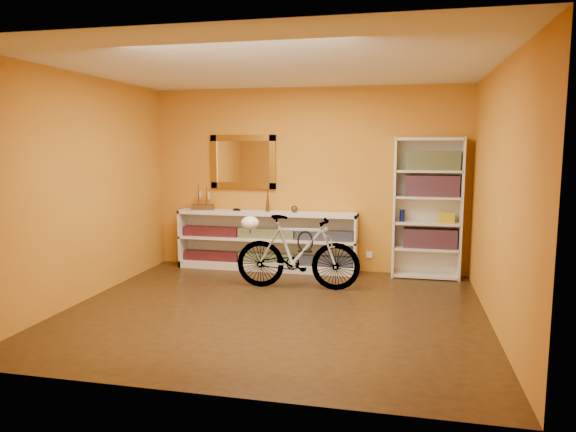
% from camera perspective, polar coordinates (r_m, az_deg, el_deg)
% --- Properties ---
extents(floor, '(4.50, 4.00, 0.01)m').
position_cam_1_polar(floor, '(5.82, -1.50, -10.28)').
color(floor, black).
rests_on(floor, ground).
extents(ceiling, '(4.50, 4.00, 0.01)m').
position_cam_1_polar(ceiling, '(5.59, -1.60, 16.05)').
color(ceiling, silver).
rests_on(ceiling, ground).
extents(back_wall, '(4.50, 0.01, 2.60)m').
position_cam_1_polar(back_wall, '(7.51, 2.14, 3.96)').
color(back_wall, '#BD731C').
rests_on(back_wall, ground).
extents(left_wall, '(0.01, 4.00, 2.60)m').
position_cam_1_polar(left_wall, '(6.48, -21.31, 2.83)').
color(left_wall, '#BD731C').
rests_on(left_wall, ground).
extents(right_wall, '(0.01, 4.00, 2.60)m').
position_cam_1_polar(right_wall, '(5.48, 22.03, 1.98)').
color(right_wall, '#BD731C').
rests_on(right_wall, ground).
extents(gilt_mirror, '(0.98, 0.06, 0.78)m').
position_cam_1_polar(gilt_mirror, '(7.69, -4.93, 5.89)').
color(gilt_mirror, '#855E18').
rests_on(gilt_mirror, back_wall).
extents(wall_socket, '(0.09, 0.02, 0.09)m').
position_cam_1_polar(wall_socket, '(7.53, 8.84, -4.18)').
color(wall_socket, silver).
rests_on(wall_socket, back_wall).
extents(console_unit, '(2.60, 0.35, 0.85)m').
position_cam_1_polar(console_unit, '(7.56, -2.35, -2.70)').
color(console_unit, silver).
rests_on(console_unit, floor).
extents(cd_row_lower, '(2.50, 0.13, 0.14)m').
position_cam_1_polar(cd_row_lower, '(7.59, -2.38, -4.62)').
color(cd_row_lower, black).
rests_on(cd_row_lower, console_unit).
extents(cd_row_upper, '(2.50, 0.13, 0.14)m').
position_cam_1_polar(cd_row_upper, '(7.52, -2.40, -1.90)').
color(cd_row_upper, navy).
rests_on(cd_row_upper, console_unit).
extents(model_ship, '(0.34, 0.18, 0.38)m').
position_cam_1_polar(model_ship, '(7.77, -9.30, 2.07)').
color(model_ship, '#422712').
rests_on(model_ship, console_unit).
extents(toy_car, '(0.00, 0.00, 0.00)m').
position_cam_1_polar(toy_car, '(7.62, -5.59, 0.59)').
color(toy_car, black).
rests_on(toy_car, console_unit).
extents(bronze_ornament, '(0.06, 0.06, 0.36)m').
position_cam_1_polar(bronze_ornament, '(7.47, -2.23, 1.85)').
color(bronze_ornament, '#4F331B').
rests_on(bronze_ornament, console_unit).
extents(decorative_orb, '(0.09, 0.09, 0.09)m').
position_cam_1_polar(decorative_orb, '(7.40, 0.70, 0.77)').
color(decorative_orb, '#4F331B').
rests_on(decorative_orb, console_unit).
extents(bookcase, '(0.90, 0.30, 1.90)m').
position_cam_1_polar(bookcase, '(7.27, 14.92, 0.81)').
color(bookcase, silver).
rests_on(bookcase, floor).
extents(book_row_a, '(0.70, 0.22, 0.26)m').
position_cam_1_polar(book_row_a, '(7.33, 15.20, -2.35)').
color(book_row_a, maroon).
rests_on(book_row_a, bookcase).
extents(book_row_b, '(0.70, 0.22, 0.28)m').
position_cam_1_polar(book_row_b, '(7.24, 15.40, 3.19)').
color(book_row_b, maroon).
rests_on(book_row_b, bookcase).
extents(book_row_c, '(0.70, 0.22, 0.25)m').
position_cam_1_polar(book_row_c, '(7.23, 15.50, 5.84)').
color(book_row_c, '#1A515E').
rests_on(book_row_c, bookcase).
extents(travel_mug, '(0.07, 0.07, 0.16)m').
position_cam_1_polar(travel_mug, '(7.26, 12.33, 0.05)').
color(travel_mug, navy).
rests_on(travel_mug, bookcase).
extents(red_tin, '(0.17, 0.17, 0.17)m').
position_cam_1_polar(red_tin, '(7.25, 13.49, 5.60)').
color(red_tin, maroon).
rests_on(red_tin, bookcase).
extents(yellow_bag, '(0.20, 0.14, 0.15)m').
position_cam_1_polar(yellow_bag, '(7.26, 16.87, -0.16)').
color(yellow_bag, gold).
rests_on(yellow_bag, bookcase).
extents(bicycle, '(0.50, 1.61, 0.93)m').
position_cam_1_polar(bicycle, '(6.55, 1.07, -3.97)').
color(bicycle, silver).
rests_on(bicycle, floor).
extents(helmet, '(0.23, 0.22, 0.17)m').
position_cam_1_polar(helmet, '(6.59, -4.16, -0.76)').
color(helmet, white).
rests_on(helmet, bicycle).
extents(u_lock, '(0.20, 0.02, 0.20)m').
position_cam_1_polar(u_lock, '(6.51, 1.89, -2.78)').
color(u_lock, black).
rests_on(u_lock, bicycle).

